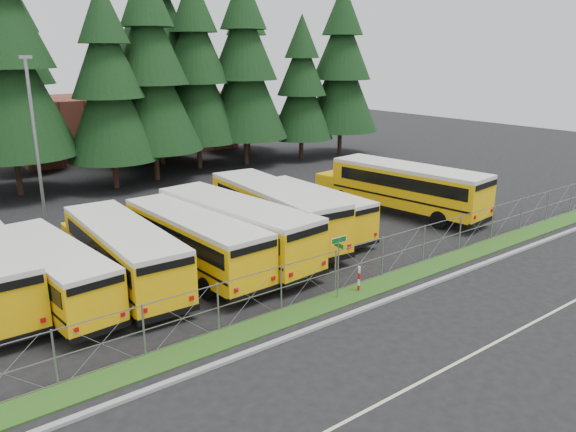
{
  "coord_description": "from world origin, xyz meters",
  "views": [
    {
      "loc": [
        -16.76,
        -18.05,
        10.35
      ],
      "look_at": [
        0.2,
        4.0,
        2.18
      ],
      "focal_mm": 35.0,
      "sensor_mm": 36.0,
      "label": 1
    }
  ],
  "objects_px": {
    "bus_2": "(121,255)",
    "bus_east": "(402,189)",
    "bus_6": "(309,211)",
    "bus_5": "(272,213)",
    "striped_bollard": "(359,279)",
    "bus_1": "(50,274)",
    "bus_3": "(191,242)",
    "street_sign": "(339,254)",
    "bus_4": "(231,230)",
    "light_standard": "(35,138)"
  },
  "relations": [
    {
      "from": "bus_2",
      "to": "bus_east",
      "type": "xyz_separation_m",
      "value": [
        19.29,
        0.27,
        0.15
      ]
    },
    {
      "from": "bus_1",
      "to": "bus_5",
      "type": "xyz_separation_m",
      "value": [
        12.33,
        1.11,
        0.26
      ]
    },
    {
      "from": "bus_1",
      "to": "bus_2",
      "type": "bearing_deg",
      "value": -2.36
    },
    {
      "from": "bus_east",
      "to": "light_standard",
      "type": "xyz_separation_m",
      "value": [
        -19.67,
        11.02,
        3.87
      ]
    },
    {
      "from": "bus_east",
      "to": "bus_6",
      "type": "bearing_deg",
      "value": 168.14
    },
    {
      "from": "bus_5",
      "to": "street_sign",
      "type": "bearing_deg",
      "value": -101.39
    },
    {
      "from": "bus_2",
      "to": "bus_3",
      "type": "relative_size",
      "value": 1.0
    },
    {
      "from": "bus_6",
      "to": "bus_east",
      "type": "relative_size",
      "value": 0.81
    },
    {
      "from": "bus_east",
      "to": "street_sign",
      "type": "height_order",
      "value": "bus_east"
    },
    {
      "from": "bus_5",
      "to": "light_standard",
      "type": "relative_size",
      "value": 1.21
    },
    {
      "from": "bus_4",
      "to": "bus_3",
      "type": "bearing_deg",
      "value": 179.02
    },
    {
      "from": "bus_3",
      "to": "bus_6",
      "type": "xyz_separation_m",
      "value": [
        8.48,
        1.27,
        -0.16
      ]
    },
    {
      "from": "bus_4",
      "to": "street_sign",
      "type": "distance_m",
      "value": 6.99
    },
    {
      "from": "bus_1",
      "to": "bus_3",
      "type": "bearing_deg",
      "value": -7.18
    },
    {
      "from": "bus_2",
      "to": "street_sign",
      "type": "height_order",
      "value": "bus_2"
    },
    {
      "from": "bus_2",
      "to": "bus_east",
      "type": "relative_size",
      "value": 0.91
    },
    {
      "from": "bus_3",
      "to": "street_sign",
      "type": "height_order",
      "value": "bus_3"
    },
    {
      "from": "bus_4",
      "to": "light_standard",
      "type": "height_order",
      "value": "light_standard"
    },
    {
      "from": "bus_2",
      "to": "bus_6",
      "type": "xyz_separation_m",
      "value": [
        11.8,
        0.86,
        -0.16
      ]
    },
    {
      "from": "bus_6",
      "to": "bus_east",
      "type": "bearing_deg",
      "value": -3.69
    },
    {
      "from": "bus_5",
      "to": "light_standard",
      "type": "distance_m",
      "value": 14.59
    },
    {
      "from": "bus_5",
      "to": "light_standard",
      "type": "bearing_deg",
      "value": 137.82
    },
    {
      "from": "bus_2",
      "to": "street_sign",
      "type": "bearing_deg",
      "value": -43.99
    },
    {
      "from": "bus_2",
      "to": "street_sign",
      "type": "distance_m",
      "value": 9.87
    },
    {
      "from": "bus_2",
      "to": "striped_bollard",
      "type": "xyz_separation_m",
      "value": [
        8.06,
        -7.16,
        -0.87
      ]
    },
    {
      "from": "bus_1",
      "to": "striped_bollard",
      "type": "bearing_deg",
      "value": -36.73
    },
    {
      "from": "bus_5",
      "to": "bus_6",
      "type": "height_order",
      "value": "bus_5"
    },
    {
      "from": "bus_4",
      "to": "bus_6",
      "type": "distance_m",
      "value": 6.16
    },
    {
      "from": "bus_2",
      "to": "bus_6",
      "type": "height_order",
      "value": "bus_2"
    },
    {
      "from": "bus_4",
      "to": "light_standard",
      "type": "relative_size",
      "value": 1.18
    },
    {
      "from": "bus_4",
      "to": "bus_2",
      "type": "bearing_deg",
      "value": 172.28
    },
    {
      "from": "bus_2",
      "to": "bus_4",
      "type": "distance_m",
      "value": 5.74
    },
    {
      "from": "bus_5",
      "to": "bus_1",
      "type": "bearing_deg",
      "value": -169.93
    },
    {
      "from": "bus_1",
      "to": "street_sign",
      "type": "height_order",
      "value": "street_sign"
    },
    {
      "from": "bus_4",
      "to": "striped_bollard",
      "type": "height_order",
      "value": "bus_4"
    },
    {
      "from": "striped_bollard",
      "to": "bus_5",
      "type": "bearing_deg",
      "value": 82.08
    },
    {
      "from": "bus_east",
      "to": "striped_bollard",
      "type": "height_order",
      "value": "bus_east"
    },
    {
      "from": "bus_2",
      "to": "bus_5",
      "type": "xyz_separation_m",
      "value": [
        9.19,
        0.99,
        0.13
      ]
    },
    {
      "from": "bus_5",
      "to": "bus_east",
      "type": "height_order",
      "value": "bus_east"
    },
    {
      "from": "street_sign",
      "to": "light_standard",
      "type": "distance_m",
      "value": 20.06
    },
    {
      "from": "bus_1",
      "to": "bus_6",
      "type": "bearing_deg",
      "value": -0.84
    },
    {
      "from": "striped_bollard",
      "to": "light_standard",
      "type": "xyz_separation_m",
      "value": [
        -8.44,
        18.45,
        4.9
      ]
    },
    {
      "from": "bus_1",
      "to": "striped_bollard",
      "type": "height_order",
      "value": "bus_1"
    },
    {
      "from": "bus_3",
      "to": "bus_2",
      "type": "bearing_deg",
      "value": 170.68
    },
    {
      "from": "bus_2",
      "to": "street_sign",
      "type": "relative_size",
      "value": 4.0
    },
    {
      "from": "bus_6",
      "to": "street_sign",
      "type": "xyz_separation_m",
      "value": [
        -4.98,
        -7.97,
        0.72
      ]
    },
    {
      "from": "bus_2",
      "to": "bus_6",
      "type": "distance_m",
      "value": 11.83
    },
    {
      "from": "bus_1",
      "to": "bus_3",
      "type": "distance_m",
      "value": 6.47
    },
    {
      "from": "bus_5",
      "to": "street_sign",
      "type": "distance_m",
      "value": 8.45
    },
    {
      "from": "bus_east",
      "to": "street_sign",
      "type": "distance_m",
      "value": 14.5
    }
  ]
}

